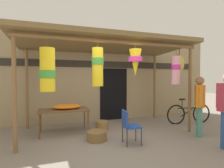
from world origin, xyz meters
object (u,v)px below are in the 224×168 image
at_px(wicker_basket_by_table, 97,136).
at_px(parked_bicycle, 189,114).
at_px(display_table, 64,112).
at_px(flower_heap_on_table, 67,106).
at_px(folding_chair, 129,124).
at_px(wicker_basket_spare, 102,126).
at_px(customer_foreground, 200,101).

height_order(wicker_basket_by_table, parked_bicycle, parked_bicycle).
height_order(display_table, flower_heap_on_table, flower_heap_on_table).
bearing_deg(folding_chair, wicker_basket_spare, 103.95).
bearing_deg(flower_heap_on_table, customer_foreground, -23.48).
bearing_deg(parked_bicycle, folding_chair, -158.13).
distance_m(display_table, flower_heap_on_table, 0.18).
bearing_deg(folding_chair, flower_heap_on_table, 132.95).
distance_m(flower_heap_on_table, wicker_basket_by_table, 1.32).
xyz_separation_m(folding_chair, wicker_basket_spare, (-0.32, 1.30, -0.35)).
bearing_deg(display_table, wicker_basket_by_table, -48.62).
xyz_separation_m(display_table, folding_chair, (1.45, -1.39, -0.14)).
xyz_separation_m(wicker_basket_by_table, customer_foreground, (2.81, -0.58, 0.86)).
relative_size(flower_heap_on_table, wicker_basket_by_table, 1.56).
xyz_separation_m(folding_chair, customer_foreground, (2.13, -0.06, 0.48)).
bearing_deg(parked_bicycle, display_table, 176.89).
relative_size(display_table, wicker_basket_by_table, 2.75).
bearing_deg(wicker_basket_by_table, flower_heap_on_table, 125.68).
xyz_separation_m(flower_heap_on_table, wicker_basket_by_table, (0.67, -0.93, -0.66)).
relative_size(display_table, wicker_basket_spare, 3.73).
bearing_deg(flower_heap_on_table, display_table, -154.22).
relative_size(display_table, folding_chair, 1.69).
bearing_deg(display_table, flower_heap_on_table, 25.78).
bearing_deg(wicker_basket_by_table, wicker_basket_spare, 65.95).
bearing_deg(parked_bicycle, customer_foreground, -121.72).
distance_m(flower_heap_on_table, parked_bicycle, 4.27).
relative_size(display_table, customer_foreground, 0.85).
bearing_deg(flower_heap_on_table, folding_chair, -47.05).
relative_size(flower_heap_on_table, parked_bicycle, 0.46).
xyz_separation_m(flower_heap_on_table, wicker_basket_spare, (1.02, -0.14, -0.63)).
height_order(flower_heap_on_table, wicker_basket_spare, flower_heap_on_table).
xyz_separation_m(flower_heap_on_table, parked_bicycle, (4.23, -0.29, -0.43)).
relative_size(flower_heap_on_table, folding_chair, 0.97).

